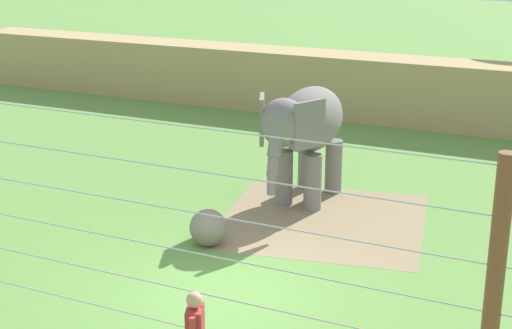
# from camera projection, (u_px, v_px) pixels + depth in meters

# --- Properties ---
(ground_plane) EXTENTS (120.00, 120.00, 0.00)m
(ground_plane) POSITION_uv_depth(u_px,v_px,m) (226.00, 293.00, 13.61)
(ground_plane) COLOR #609342
(dirt_patch) EXTENTS (5.18, 5.19, 0.01)m
(dirt_patch) POSITION_uv_depth(u_px,v_px,m) (323.00, 220.00, 16.98)
(dirt_patch) COLOR #937F5B
(dirt_patch) RESTS_ON ground
(embankment_wall) EXTENTS (36.00, 1.80, 2.14)m
(embankment_wall) POSITION_uv_depth(u_px,v_px,m) (415.00, 92.00, 25.08)
(embankment_wall) COLOR tan
(embankment_wall) RESTS_ON ground
(elephant) EXTENTS (1.58, 3.76, 2.78)m
(elephant) POSITION_uv_depth(u_px,v_px,m) (306.00, 127.00, 17.60)
(elephant) COLOR gray
(elephant) RESTS_ON ground
(enrichment_ball) EXTENTS (0.77, 0.77, 0.77)m
(enrichment_ball) POSITION_uv_depth(u_px,v_px,m) (208.00, 228.00, 15.55)
(enrichment_ball) COLOR gray
(enrichment_ball) RESTS_ON ground
(cable_fence) EXTENTS (10.65, 0.22, 3.91)m
(cable_fence) POSITION_uv_depth(u_px,v_px,m) (148.00, 240.00, 10.92)
(cable_fence) COLOR brown
(cable_fence) RESTS_ON ground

